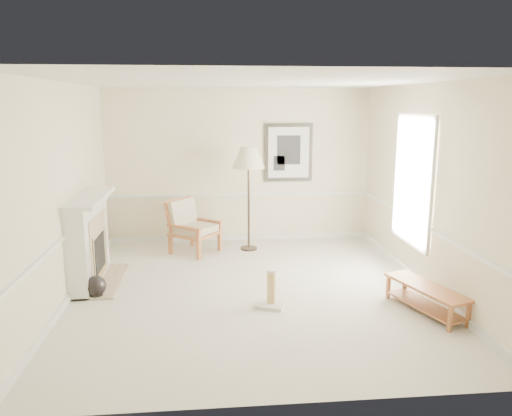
# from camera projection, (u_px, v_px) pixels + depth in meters

# --- Properties ---
(ground) EXTENTS (5.50, 5.50, 0.00)m
(ground) POSITION_uv_depth(u_px,v_px,m) (251.00, 291.00, 7.10)
(ground) COLOR silver
(ground) RESTS_ON ground
(room) EXTENTS (5.04, 5.54, 2.92)m
(room) POSITION_uv_depth(u_px,v_px,m) (261.00, 160.00, 6.80)
(room) COLOR beige
(room) RESTS_ON ground
(fireplace) EXTENTS (0.64, 1.64, 1.31)m
(fireplace) POSITION_uv_depth(u_px,v_px,m) (89.00, 240.00, 7.33)
(fireplace) COLOR white
(fireplace) RESTS_ON ground
(floor_vase) EXTENTS (0.29, 0.29, 0.84)m
(floor_vase) POSITION_uv_depth(u_px,v_px,m) (96.00, 287.00, 6.84)
(floor_vase) COLOR black
(floor_vase) RESTS_ON ground
(armchair) EXTENTS (1.03, 1.02, 0.94)m
(armchair) POSITION_uv_depth(u_px,v_px,m) (190.00, 224.00, 8.90)
(armchair) COLOR #9D5732
(armchair) RESTS_ON ground
(floor_lamp) EXTENTS (0.63, 0.63, 1.87)m
(floor_lamp) POSITION_uv_depth(u_px,v_px,m) (249.00, 160.00, 8.80)
(floor_lamp) COLOR black
(floor_lamp) RESTS_ON ground
(bench) EXTENTS (0.74, 1.29, 0.35)m
(bench) POSITION_uv_depth(u_px,v_px,m) (426.00, 295.00, 6.34)
(bench) COLOR #9D5732
(bench) RESTS_ON ground
(scratching_post) EXTENTS (0.45, 0.45, 0.50)m
(scratching_post) POSITION_uv_depth(u_px,v_px,m) (271.00, 295.00, 6.55)
(scratching_post) COLOR beige
(scratching_post) RESTS_ON ground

